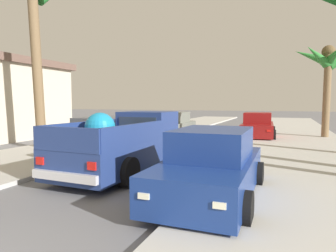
{
  "coord_description": "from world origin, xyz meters",
  "views": [
    {
      "loc": [
        4.13,
        -0.84,
        2.11
      ],
      "look_at": [
        -0.18,
        10.06,
        1.2
      ],
      "focal_mm": 32.01,
      "sensor_mm": 36.0,
      "label": 1
    }
  ],
  "objects_px": {
    "car_right_mid": "(258,126)",
    "palm_tree_right_mid": "(327,63)",
    "palm_tree_left_fore": "(34,3)",
    "pickup_truck": "(127,145)",
    "car_left_mid": "(212,166)",
    "car_left_near": "(173,125)",
    "car_right_far": "(102,138)"
  },
  "relations": [
    {
      "from": "car_right_mid",
      "to": "palm_tree_right_mid",
      "type": "xyz_separation_m",
      "value": [
        3.67,
        0.88,
        3.66
      ]
    },
    {
      "from": "palm_tree_left_fore",
      "to": "palm_tree_right_mid",
      "type": "height_order",
      "value": "palm_tree_left_fore"
    },
    {
      "from": "pickup_truck",
      "to": "car_left_mid",
      "type": "bearing_deg",
      "value": -29.32
    },
    {
      "from": "car_left_near",
      "to": "car_right_mid",
      "type": "height_order",
      "value": "same"
    },
    {
      "from": "car_right_mid",
      "to": "car_left_near",
      "type": "bearing_deg",
      "value": -169.24
    },
    {
      "from": "car_left_mid",
      "to": "pickup_truck",
      "type": "bearing_deg",
      "value": 150.68
    },
    {
      "from": "car_right_far",
      "to": "palm_tree_left_fore",
      "type": "relative_size",
      "value": 0.53
    },
    {
      "from": "palm_tree_left_fore",
      "to": "palm_tree_right_mid",
      "type": "bearing_deg",
      "value": 36.47
    },
    {
      "from": "pickup_truck",
      "to": "car_right_far",
      "type": "xyz_separation_m",
      "value": [
        -2.2,
        1.92,
        -0.09
      ]
    },
    {
      "from": "car_right_mid",
      "to": "palm_tree_right_mid",
      "type": "distance_m",
      "value": 5.25
    },
    {
      "from": "car_left_near",
      "to": "pickup_truck",
      "type": "bearing_deg",
      "value": -78.01
    },
    {
      "from": "car_left_mid",
      "to": "car_right_mid",
      "type": "relative_size",
      "value": 0.99
    },
    {
      "from": "pickup_truck",
      "to": "car_left_near",
      "type": "distance_m",
      "value": 9.67
    },
    {
      "from": "car_left_mid",
      "to": "palm_tree_left_fore",
      "type": "xyz_separation_m",
      "value": [
        -8.8,
        3.87,
        5.7
      ]
    },
    {
      "from": "car_left_mid",
      "to": "palm_tree_right_mid",
      "type": "height_order",
      "value": "palm_tree_right_mid"
    },
    {
      "from": "car_left_near",
      "to": "car_left_mid",
      "type": "relative_size",
      "value": 1.0
    },
    {
      "from": "car_right_mid",
      "to": "palm_tree_left_fore",
      "type": "height_order",
      "value": "palm_tree_left_fore"
    },
    {
      "from": "pickup_truck",
      "to": "car_left_mid",
      "type": "distance_m",
      "value": 3.54
    },
    {
      "from": "car_right_far",
      "to": "palm_tree_right_mid",
      "type": "distance_m",
      "value": 13.42
    },
    {
      "from": "pickup_truck",
      "to": "car_left_near",
      "type": "bearing_deg",
      "value": 101.99
    },
    {
      "from": "car_right_far",
      "to": "pickup_truck",
      "type": "bearing_deg",
      "value": -41.09
    },
    {
      "from": "car_left_near",
      "to": "palm_tree_left_fore",
      "type": "bearing_deg",
      "value": -116.85
    },
    {
      "from": "car_right_mid",
      "to": "car_right_far",
      "type": "xyz_separation_m",
      "value": [
        -5.21,
        -8.49,
        0.0
      ]
    },
    {
      "from": "car_right_far",
      "to": "palm_tree_right_mid",
      "type": "bearing_deg",
      "value": 46.57
    },
    {
      "from": "car_left_near",
      "to": "palm_tree_right_mid",
      "type": "xyz_separation_m",
      "value": [
        8.69,
        1.84,
        3.66
      ]
    },
    {
      "from": "palm_tree_right_mid",
      "to": "palm_tree_left_fore",
      "type": "bearing_deg",
      "value": -143.53
    },
    {
      "from": "pickup_truck",
      "to": "car_right_mid",
      "type": "bearing_deg",
      "value": 73.87
    },
    {
      "from": "pickup_truck",
      "to": "car_right_mid",
      "type": "xyz_separation_m",
      "value": [
        3.01,
        10.41,
        -0.09
      ]
    },
    {
      "from": "car_right_mid",
      "to": "palm_tree_left_fore",
      "type": "xyz_separation_m",
      "value": [
        -8.72,
        -8.27,
        5.7
      ]
    },
    {
      "from": "pickup_truck",
      "to": "car_right_mid",
      "type": "relative_size",
      "value": 1.21
    },
    {
      "from": "car_left_near",
      "to": "car_right_far",
      "type": "bearing_deg",
      "value": -91.46
    },
    {
      "from": "pickup_truck",
      "to": "car_right_far",
      "type": "relative_size",
      "value": 1.22
    }
  ]
}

